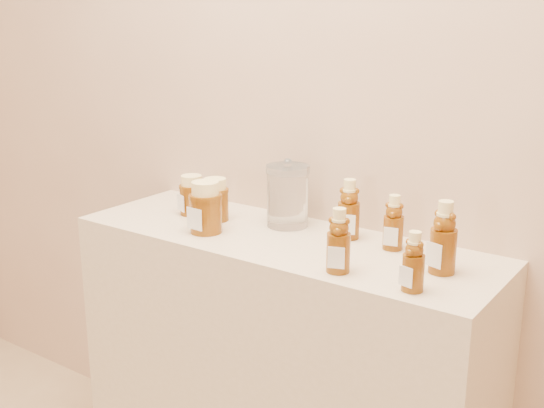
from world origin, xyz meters
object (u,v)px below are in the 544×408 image
Objects in this scene: bear_bottle_back_left at (349,205)px; glass_canister at (288,193)px; honey_jar_left at (192,195)px; display_table at (281,385)px; bear_bottle_front_left at (339,236)px.

bear_bottle_back_left is 0.20m from glass_canister.
honey_jar_left is at bearing 165.28° from bear_bottle_back_left.
honey_jar_left is at bearing 175.55° from display_table.
bear_bottle_front_left reaches higher than display_table.
bear_bottle_back_left is (0.15, 0.10, 0.54)m from display_table.
honey_jar_left is at bearing -166.73° from glass_canister.
bear_bottle_back_left is at bearing 93.66° from bear_bottle_front_left.
bear_bottle_front_left is (0.25, -0.13, 0.54)m from display_table.
bear_bottle_front_left is (0.10, -0.23, -0.00)m from bear_bottle_back_left.
bear_bottle_front_left is 1.46× the size of honey_jar_left.
bear_bottle_back_left is 0.97× the size of glass_canister.
bear_bottle_back_left reaches higher than display_table.
bear_bottle_back_left is at bearing 34.37° from display_table.
display_table is at bearing 132.55° from bear_bottle_front_left.
glass_canister is (0.30, 0.07, 0.04)m from honey_jar_left.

